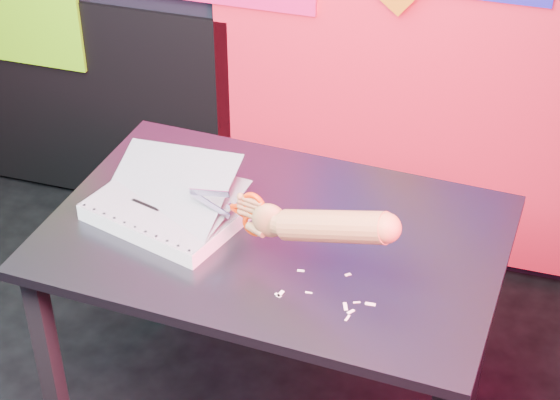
% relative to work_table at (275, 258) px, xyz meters
% --- Properties ---
extents(room, '(3.01, 3.01, 2.71)m').
position_rel_work_table_xyz_m(room, '(-0.38, -0.52, 0.69)').
color(room, black).
rests_on(room, ground).
extents(backdrop, '(2.88, 0.05, 2.08)m').
position_rel_work_table_xyz_m(backdrop, '(-0.32, 0.94, 0.30)').
color(backdrop, red).
rests_on(backdrop, ground).
extents(work_table, '(1.24, 0.86, 0.75)m').
position_rel_work_table_xyz_m(work_table, '(0.00, 0.00, 0.00)').
color(work_table, black).
rests_on(work_table, ground).
extents(printout_stack, '(0.45, 0.38, 0.21)m').
position_rel_work_table_xyz_m(printout_stack, '(-0.30, -0.02, 0.12)').
color(printout_stack, white).
rests_on(printout_stack, work_table).
extents(scissors, '(0.23, 0.06, 0.13)m').
position_rel_work_table_xyz_m(scissors, '(-0.04, -0.11, 0.22)').
color(scissors, '#AFB9D9').
rests_on(scissors, printout_stack).
extents(hand_forearm, '(0.42, 0.15, 0.18)m').
position_rel_work_table_xyz_m(hand_forearm, '(0.17, -0.16, 0.26)').
color(hand_forearm, '#A26534').
rests_on(hand_forearm, work_table).
extents(paper_clippings, '(0.24, 0.17, 0.00)m').
position_rel_work_table_xyz_m(paper_clippings, '(0.20, -0.21, 0.09)').
color(paper_clippings, white).
rests_on(paper_clippings, work_table).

